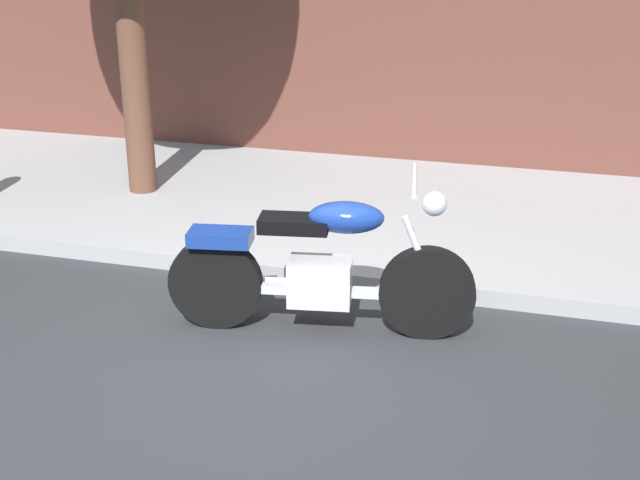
# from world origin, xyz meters

# --- Properties ---
(ground_plane) EXTENTS (60.00, 60.00, 0.00)m
(ground_plane) POSITION_xyz_m (0.00, 0.00, 0.00)
(ground_plane) COLOR #303335
(sidewalk) EXTENTS (19.95, 3.39, 0.14)m
(sidewalk) POSITION_xyz_m (0.00, 3.01, 0.07)
(sidewalk) COLOR #A5A5A5
(sidewalk) RESTS_ON ground
(motorcycle) EXTENTS (2.16, 0.72, 1.17)m
(motorcycle) POSITION_xyz_m (0.30, 0.61, 0.48)
(motorcycle) COLOR black
(motorcycle) RESTS_ON ground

